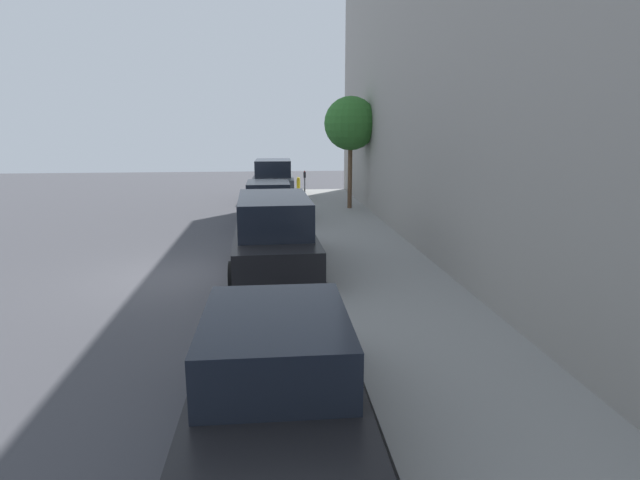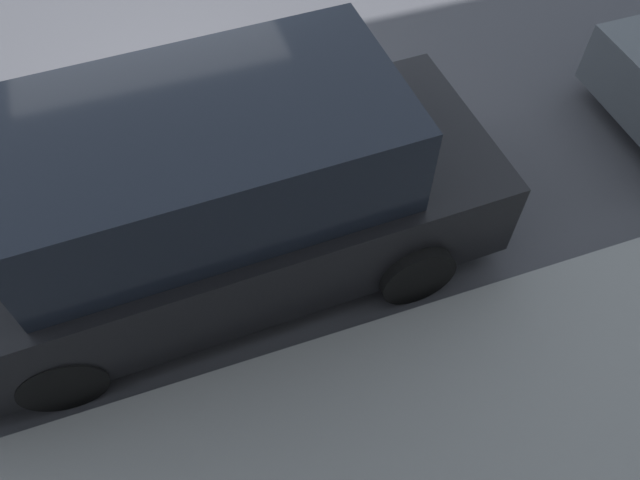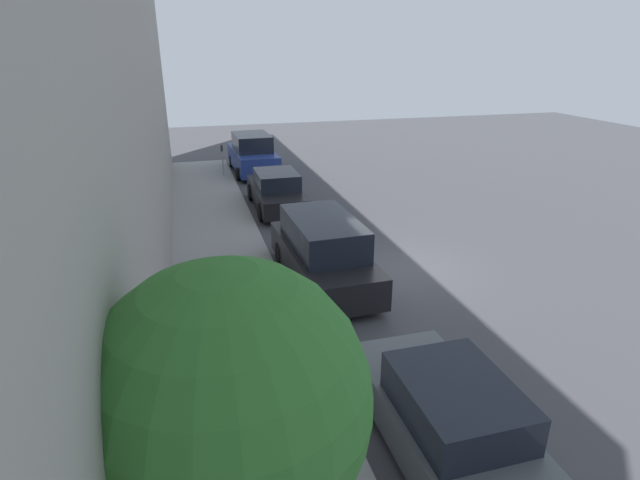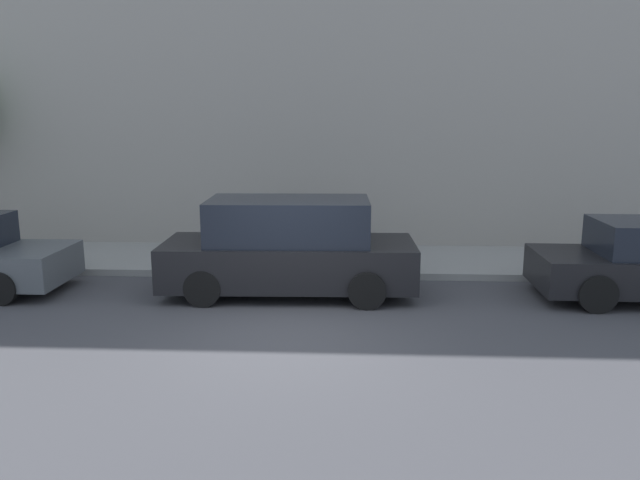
% 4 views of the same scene
% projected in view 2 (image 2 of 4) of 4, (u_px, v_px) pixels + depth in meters
% --- Properties ---
extents(ground_plane, '(60.00, 60.00, 0.00)m').
position_uv_depth(ground_plane, '(162.00, 107.00, 7.26)').
color(ground_plane, '#424247').
extents(parked_minivan_third, '(2.04, 4.95, 1.90)m').
position_uv_depth(parked_minivan_third, '(214.00, 199.00, 5.24)').
color(parked_minivan_third, black).
rests_on(parked_minivan_third, ground_plane).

